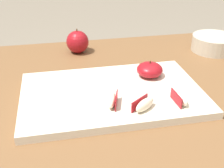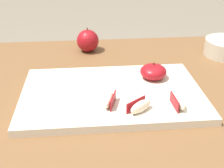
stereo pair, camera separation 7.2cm
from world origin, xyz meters
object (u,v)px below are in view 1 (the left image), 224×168
object	(u,v)px
apple_half_skin_up	(150,70)
apple_wedge_right	(180,98)
apple_wedge_middle	(112,100)
whole_apple_red_delicious	(78,42)
ceramic_fruit_bowl	(214,43)
apple_wedge_back	(143,105)
cutting_board	(112,94)

from	to	relation	value
apple_half_skin_up	apple_wedge_right	bearing A→B (deg)	-79.20
apple_wedge_middle	whole_apple_red_delicious	xyz separation A→B (m)	(-0.04, 0.39, 0.01)
apple_wedge_right	ceramic_fruit_bowl	bearing A→B (deg)	51.15
apple_wedge_back	whole_apple_red_delicious	world-z (taller)	whole_apple_red_delicious
apple_half_skin_up	apple_wedge_middle	xyz separation A→B (m)	(-0.13, -0.13, -0.01)
cutting_board	apple_wedge_middle	distance (m)	0.07
whole_apple_red_delicious	apple_wedge_middle	bearing A→B (deg)	-83.76
apple_wedge_middle	cutting_board	bearing A→B (deg)	78.55
apple_wedge_right	whole_apple_red_delicious	size ratio (longest dim) A/B	0.73
cutting_board	apple_wedge_middle	bearing A→B (deg)	-101.45
cutting_board	apple_wedge_back	xyz separation A→B (m)	(0.05, -0.10, 0.02)
apple_wedge_right	ceramic_fruit_bowl	size ratio (longest dim) A/B	0.41
apple_wedge_back	apple_wedge_right	distance (m)	0.10
whole_apple_red_delicious	apple_wedge_right	bearing A→B (deg)	-63.71
cutting_board	apple_wedge_right	bearing A→B (deg)	-30.53
apple_wedge_middle	ceramic_fruit_bowl	size ratio (longest dim) A/B	0.43
apple_wedge_back	cutting_board	bearing A→B (deg)	117.84
cutting_board	ceramic_fruit_bowl	world-z (taller)	ceramic_fruit_bowl
cutting_board	apple_wedge_right	world-z (taller)	apple_wedge_right
apple_half_skin_up	ceramic_fruit_bowl	distance (m)	0.35
cutting_board	apple_half_skin_up	size ratio (longest dim) A/B	6.33
apple_wedge_middle	whole_apple_red_delicious	size ratio (longest dim) A/B	0.76
cutting_board	apple_wedge_middle	xyz separation A→B (m)	(-0.01, -0.06, 0.02)
apple_wedge_right	apple_wedge_middle	xyz separation A→B (m)	(-0.16, 0.02, 0.00)
apple_half_skin_up	ceramic_fruit_bowl	bearing A→B (deg)	32.01
ceramic_fruit_bowl	whole_apple_red_delicious	bearing A→B (deg)	170.64
cutting_board	apple_wedge_middle	world-z (taller)	apple_wedge_middle
cutting_board	ceramic_fruit_bowl	distance (m)	0.48
apple_wedge_back	apple_wedge_middle	xyz separation A→B (m)	(-0.07, 0.03, 0.00)
apple_wedge_right	apple_wedge_middle	distance (m)	0.16
apple_wedge_right	apple_half_skin_up	bearing A→B (deg)	100.80
apple_half_skin_up	whole_apple_red_delicious	distance (m)	0.32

